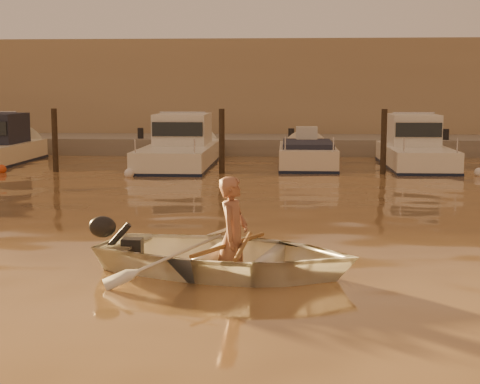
# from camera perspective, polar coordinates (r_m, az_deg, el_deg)

# --- Properties ---
(ground_plane) EXTENTS (160.00, 160.00, 0.00)m
(ground_plane) POSITION_cam_1_polar(r_m,az_deg,el_deg) (9.54, -7.57, -7.91)
(ground_plane) COLOR brown
(ground_plane) RESTS_ON ground
(dinghy) EXTENTS (4.30, 3.52, 0.78)m
(dinghy) POSITION_cam_1_polar(r_m,az_deg,el_deg) (10.47, -1.04, -4.88)
(dinghy) COLOR white
(dinghy) RESTS_ON ground_plane
(person) EXTENTS (0.54, 0.70, 1.69)m
(person) POSITION_cam_1_polar(r_m,az_deg,el_deg) (10.38, -0.52, -3.43)
(person) COLOR #9A634D
(person) RESTS_ON dinghy
(outboard_motor) EXTENTS (0.97, 0.61, 0.70)m
(outboard_motor) POSITION_cam_1_polar(r_m,az_deg,el_deg) (11.03, -8.46, -4.25)
(outboard_motor) COLOR black
(outboard_motor) RESTS_ON dinghy
(oar_port) EXTENTS (0.14, 2.10, 0.13)m
(oar_port) POSITION_cam_1_polar(r_m,az_deg,el_deg) (10.36, 0.27, -4.17)
(oar_port) COLOR brown
(oar_port) RESTS_ON dinghy
(oar_starboard) EXTENTS (0.91, 1.94, 0.13)m
(oar_starboard) POSITION_cam_1_polar(r_m,az_deg,el_deg) (10.42, -0.79, -4.10)
(oar_starboard) COLOR brown
(oar_starboard) RESTS_ON dinghy
(moored_boat_2) EXTENTS (2.24, 7.52, 1.75)m
(moored_boat_2) POSITION_cam_1_polar(r_m,az_deg,el_deg) (25.34, -4.66, 3.48)
(moored_boat_2) COLOR white
(moored_boat_2) RESTS_ON ground_plane
(moored_boat_3) EXTENTS (1.86, 5.45, 0.95)m
(moored_boat_3) POSITION_cam_1_polar(r_m,az_deg,el_deg) (25.12, 5.22, 2.52)
(moored_boat_3) COLOR beige
(moored_boat_3) RESTS_ON ground_plane
(moored_boat_4) EXTENTS (1.98, 6.21, 1.75)m
(moored_boat_4) POSITION_cam_1_polar(r_m,az_deg,el_deg) (25.45, 13.45, 3.31)
(moored_boat_4) COLOR white
(moored_boat_4) RESTS_ON ground_plane
(piling_1) EXTENTS (0.18, 0.18, 2.20)m
(piling_1) POSITION_cam_1_polar(r_m,az_deg,el_deg) (24.01, -14.16, 3.67)
(piling_1) COLOR #2D2319
(piling_1) RESTS_ON ground_plane
(piling_2) EXTENTS (0.18, 0.18, 2.20)m
(piling_2) POSITION_cam_1_polar(r_m,az_deg,el_deg) (22.95, -1.43, 3.73)
(piling_2) COLOR #2D2319
(piling_2) RESTS_ON ground_plane
(piling_3) EXTENTS (0.18, 0.18, 2.20)m
(piling_3) POSITION_cam_1_polar(r_m,az_deg,el_deg) (23.06, 11.07, 3.60)
(piling_3) COLOR #2D2319
(piling_3) RESTS_ON ground_plane
(fender_b) EXTENTS (0.30, 0.30, 0.30)m
(fender_b) POSITION_cam_1_polar(r_m,az_deg,el_deg) (24.31, -18.01, 1.68)
(fender_b) COLOR #C74317
(fender_b) RESTS_ON ground_plane
(fender_c) EXTENTS (0.30, 0.30, 0.30)m
(fender_c) POSITION_cam_1_polar(r_m,az_deg,el_deg) (22.25, -8.60, 1.43)
(fender_c) COLOR silver
(fender_c) RESTS_ON ground_plane
(fender_d) EXTENTS (0.30, 0.30, 0.30)m
(fender_d) POSITION_cam_1_polar(r_m,az_deg,el_deg) (22.99, 4.58, 1.71)
(fender_d) COLOR #E9431B
(fender_d) RESTS_ON ground_plane
(fender_e) EXTENTS (0.30, 0.30, 0.30)m
(fender_e) POSITION_cam_1_polar(r_m,az_deg,el_deg) (23.36, 18.05, 1.44)
(fender_e) COLOR silver
(fender_e) RESTS_ON ground_plane
(quay) EXTENTS (52.00, 4.00, 1.00)m
(quay) POSITION_cam_1_polar(r_m,az_deg,el_deg) (30.65, 0.22, 3.39)
(quay) COLOR gray
(quay) RESTS_ON ground_plane
(waterfront_building) EXTENTS (46.00, 7.00, 4.80)m
(waterfront_building) POSITION_cam_1_polar(r_m,az_deg,el_deg) (36.05, 0.75, 7.66)
(waterfront_building) COLOR #9E8466
(waterfront_building) RESTS_ON quay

